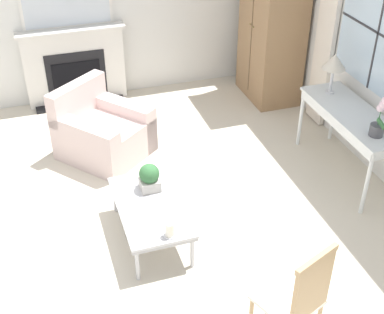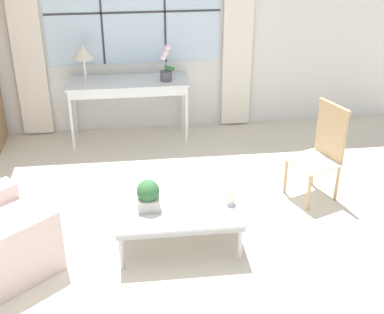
{
  "view_description": "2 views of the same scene",
  "coord_description": "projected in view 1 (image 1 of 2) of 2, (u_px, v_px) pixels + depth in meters",
  "views": [
    {
      "loc": [
        4.24,
        -0.63,
        3.66
      ],
      "look_at": [
        0.22,
        0.67,
        0.84
      ],
      "focal_mm": 50.0,
      "sensor_mm": 36.0,
      "label": 1
    },
    {
      "loc": [
        -0.08,
        -3.78,
        3.03
      ],
      "look_at": [
        0.44,
        0.54,
        0.77
      ],
      "focal_mm": 50.0,
      "sensor_mm": 36.0,
      "label": 2
    }
  ],
  "objects": [
    {
      "name": "potted_orchid",
      "position": [
        379.0,
        121.0,
        5.39
      ],
      "size": [
        0.19,
        0.15,
        0.46
      ],
      "color": "#4C4C51",
      "rests_on": "console_table"
    },
    {
      "name": "fireplace",
      "position": [
        74.0,
        58.0,
        7.47
      ],
      "size": [
        0.34,
        1.47,
        2.04
      ],
      "color": "black",
      "rests_on": "ground_plane"
    },
    {
      "name": "side_chair_wooden",
      "position": [
        300.0,
        295.0,
        4.01
      ],
      "size": [
        0.57,
        0.57,
        1.03
      ],
      "color": "white",
      "rests_on": "ground_plane"
    },
    {
      "name": "armchair_upholstered",
      "position": [
        103.0,
        133.0,
        6.5
      ],
      "size": [
        1.28,
        1.27,
        0.86
      ],
      "color": "beige",
      "rests_on": "ground_plane"
    },
    {
      "name": "table_lamp",
      "position": [
        334.0,
        62.0,
        6.08
      ],
      "size": [
        0.27,
        0.27,
        0.49
      ],
      "color": "silver",
      "rests_on": "console_table"
    },
    {
      "name": "coffee_table",
      "position": [
        150.0,
        208.0,
        5.18
      ],
      "size": [
        1.14,
        0.62,
        0.4
      ],
      "color": "#BCBCC1",
      "rests_on": "ground_plane"
    },
    {
      "name": "console_table",
      "position": [
        353.0,
        119.0,
        5.93
      ],
      "size": [
        1.52,
        0.54,
        0.79
      ],
      "color": "silver",
      "rests_on": "ground_plane"
    },
    {
      "name": "pillar_candle",
      "position": [
        170.0,
        230.0,
        4.76
      ],
      "size": [
        0.12,
        0.12,
        0.16
      ],
      "color": "silver",
      "rests_on": "coffee_table"
    },
    {
      "name": "ground_plane",
      "position": [
        124.0,
        224.0,
        5.55
      ],
      "size": [
        14.0,
        14.0,
        0.0
      ],
      "primitive_type": "plane",
      "color": "beige"
    },
    {
      "name": "potted_plant_small",
      "position": [
        149.0,
        177.0,
        5.3
      ],
      "size": [
        0.2,
        0.2,
        0.29
      ],
      "color": "#BCB7AD",
      "rests_on": "coffee_table"
    },
    {
      "name": "armoire",
      "position": [
        273.0,
        21.0,
        7.35
      ],
      "size": [
        1.03,
        0.68,
        2.27
      ],
      "color": "#93704C",
      "rests_on": "ground_plane"
    }
  ]
}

